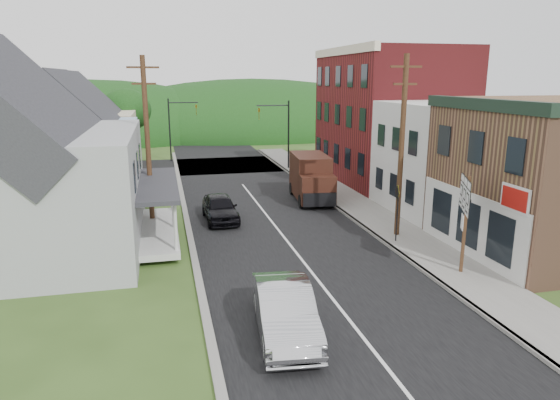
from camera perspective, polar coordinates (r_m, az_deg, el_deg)
ground at (r=21.10m, az=3.55°, el=-8.18°), size 120.00×120.00×0.00m
road at (r=30.33m, az=-1.91°, el=-1.29°), size 9.00×90.00×0.02m
cross_road at (r=46.74m, az=-6.07°, el=4.00°), size 60.00×9.00×0.02m
sidewalk_right at (r=30.17m, az=9.91°, el=-1.43°), size 2.80×55.00×0.15m
curb_right at (r=29.68m, az=7.51°, el=-1.59°), size 0.20×55.00×0.15m
curb_left at (r=27.86m, az=-10.51°, el=-2.77°), size 0.30×55.00×0.12m
storefront_tan at (r=25.70m, az=28.59°, el=2.27°), size 8.00×8.00×7.00m
storefront_white at (r=31.61m, az=19.58°, el=4.56°), size 8.00×7.00×6.50m
storefront_red at (r=39.68m, az=12.34°, el=9.30°), size 8.00×12.00×10.00m
house_gray at (r=25.75m, az=-27.27°, el=4.10°), size 10.20×12.24×8.35m
house_blue at (r=36.34m, az=-21.65°, el=6.19°), size 7.14×8.16×7.28m
house_cream at (r=45.27m, az=-20.74°, el=7.59°), size 7.14×8.16×7.28m
utility_pole_right at (r=25.15m, az=13.72°, el=6.02°), size 1.60×0.26×9.00m
utility_pole_left at (r=26.92m, az=-14.90°, el=6.44°), size 1.60×0.26×9.00m
traffic_signal_right at (r=43.59m, az=0.08°, el=8.35°), size 2.87×0.20×6.00m
traffic_signal_left at (r=49.41m, az=-11.72°, el=8.71°), size 2.87×0.20×6.00m
tree_left_d at (r=50.90m, az=-17.21°, el=9.80°), size 4.80×4.80×6.94m
forested_ridge at (r=74.35m, az=-8.88°, el=7.53°), size 90.00×30.00×16.00m
silver_sedan at (r=15.94m, az=0.58°, el=-12.58°), size 2.18×5.02×1.61m
dark_sedan at (r=28.34m, az=-6.87°, el=-0.91°), size 1.88×4.42×1.49m
delivery_van at (r=32.72m, az=3.59°, el=2.52°), size 2.68×5.52×2.98m
route_sign_cluster at (r=21.22m, az=20.36°, el=-1.14°), size 1.03×2.10×3.99m
warning_sign at (r=24.55m, az=13.24°, el=-0.55°), size 0.19×0.77×2.83m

